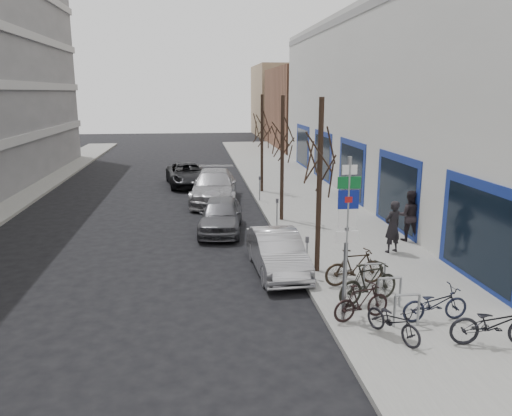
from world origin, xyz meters
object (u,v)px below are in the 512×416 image
object	(u,v)px
bike_near_right	(362,301)
tree_mid	(283,129)
pedestrian_near	(393,227)
bike_mid_curb	(435,301)
meter_mid	(277,211)
bike_far_inner	(355,267)
meter_back	(260,186)
tree_near	(320,145)
tree_far	(262,120)
parked_car_mid	(221,215)
lane_car	(187,174)
bike_far_curb	(494,320)
bike_near_left	(394,318)
pedestrian_far	(409,215)
bike_rack	(389,289)
bike_mid_inner	(369,282)
highway_sign_pole	(347,230)
parked_car_front	(277,252)
meter_front	(307,253)
parked_car_back	(214,187)

from	to	relation	value
bike_near_right	tree_mid	bearing A→B (deg)	-13.31
pedestrian_near	bike_near_right	bearing A→B (deg)	38.53
bike_mid_curb	meter_mid	bearing A→B (deg)	12.73
bike_far_inner	tree_mid	bearing A→B (deg)	-0.33
meter_back	bike_mid_curb	distance (m)	14.51
tree_near	tree_far	xyz separation A→B (m)	(0.00, 13.00, 0.00)
parked_car_mid	lane_car	bearing A→B (deg)	105.01
parked_car_mid	lane_car	world-z (taller)	parked_car_mid
bike_far_curb	pedestrian_near	size ratio (longest dim) A/B	1.05
bike_near_left	bike_near_right	distance (m)	1.09
meter_mid	lane_car	size ratio (longest dim) A/B	0.26
tree_far	bike_near_right	size ratio (longest dim) A/B	3.50
tree_near	bike_far_inner	size ratio (longest dim) A/B	2.99
meter_back	bike_mid_curb	size ratio (longest dim) A/B	0.75
tree_near	pedestrian_far	bearing A→B (deg)	33.57
bike_rack	parked_car_mid	size ratio (longest dim) A/B	0.55
bike_mid_inner	bike_far_inner	xyz separation A→B (m)	(0.03, 1.27, -0.02)
tree_far	lane_car	world-z (taller)	tree_far
lane_car	tree_mid	bearing A→B (deg)	-73.49
bike_mid_curb	bike_mid_inner	world-z (taller)	bike_mid_inner
pedestrian_far	bike_rack	bearing A→B (deg)	80.55
bike_near_left	bike_far_curb	distance (m)	2.15
tree_far	highway_sign_pole	bearing A→B (deg)	-90.69
tree_mid	tree_far	bearing A→B (deg)	90.00
bike_mid_curb	pedestrian_near	bearing A→B (deg)	-13.83
bike_near_left	parked_car_front	bearing A→B (deg)	85.51
tree_mid	meter_back	world-z (taller)	tree_mid
pedestrian_near	pedestrian_far	size ratio (longest dim) A/B	0.94
tree_mid	bike_mid_inner	world-z (taller)	tree_mid
bike_near_right	bike_far_curb	bearing A→B (deg)	-137.47
bike_mid_inner	bike_near_right	bearing A→B (deg)	133.04
tree_far	meter_front	size ratio (longest dim) A/B	4.33
tree_far	meter_mid	bearing A→B (deg)	-93.22
bike_mid_curb	bike_mid_inner	bearing A→B (deg)	42.98
bike_mid_curb	tree_mid	bearing A→B (deg)	8.14
bike_mid_curb	pedestrian_far	size ratio (longest dim) A/B	0.87
bike_mid_curb	pedestrian_far	distance (m)	6.95
bike_rack	meter_mid	world-z (taller)	meter_mid
parked_car_mid	bike_near_right	bearing A→B (deg)	-64.41
tree_far	parked_car_back	size ratio (longest dim) A/B	0.97
bike_rack	lane_car	world-z (taller)	lane_car
tree_near	parked_car_mid	distance (m)	6.92
meter_mid	bike_far_curb	size ratio (longest dim) A/B	0.66
bike_rack	meter_front	bearing A→B (deg)	124.51
parked_car_front	lane_car	size ratio (longest dim) A/B	0.81
bike_near_right	bike_far_inner	world-z (taller)	bike_far_inner
bike_far_inner	tree_far	bearing A→B (deg)	-2.94
highway_sign_pole	bike_far_inner	world-z (taller)	highway_sign_pole
bike_near_left	parked_car_mid	bearing A→B (deg)	83.78
meter_front	parked_car_back	bearing A→B (deg)	101.25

